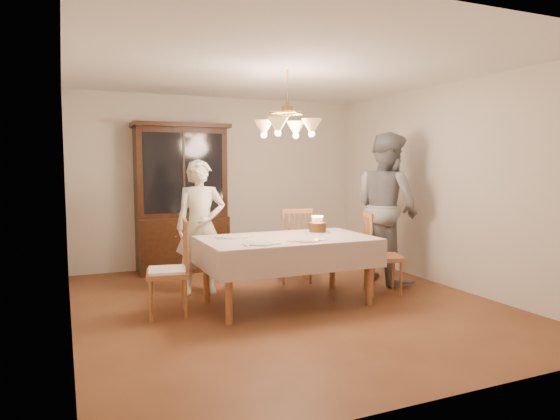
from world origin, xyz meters
name	(u,v)px	position (x,y,z in m)	size (l,w,h in m)	color
ground	(287,304)	(0.00, 0.00, 0.00)	(5.00, 5.00, 0.00)	brown
room_shell	(287,164)	(0.00, 0.00, 1.58)	(5.00, 5.00, 5.00)	white
dining_table	(287,244)	(0.00, 0.00, 0.68)	(1.90, 1.10, 0.76)	brown
china_hutch	(182,201)	(-0.68, 2.25, 1.04)	(1.38, 0.54, 2.16)	black
chair_far_side	(294,249)	(0.53, 0.94, 0.44)	(0.52, 0.51, 1.00)	brown
chair_left_end	(168,273)	(-1.31, 0.08, 0.45)	(0.49, 0.50, 1.00)	brown
chair_right_end	(382,258)	(1.24, -0.06, 0.44)	(0.55, 0.56, 1.00)	brown
elderly_woman	(201,227)	(-0.77, 0.85, 0.81)	(0.59, 0.39, 1.63)	silver
adult_in_grey	(387,208)	(1.69, 0.49, 0.99)	(0.97, 0.75, 1.99)	slate
birthday_cake	(317,228)	(0.48, 0.19, 0.82)	(0.30, 0.30, 0.21)	white
place_setting_near_left	(262,244)	(-0.44, -0.35, 0.77)	(0.38, 0.24, 0.02)	white
place_setting_near_right	(307,240)	(0.09, -0.31, 0.77)	(0.42, 0.27, 0.02)	white
place_setting_far_left	(233,237)	(-0.56, 0.23, 0.77)	(0.40, 0.25, 0.02)	white
chandelier	(287,127)	(0.00, 0.00, 1.98)	(0.62, 0.62, 0.73)	#BF8C3F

